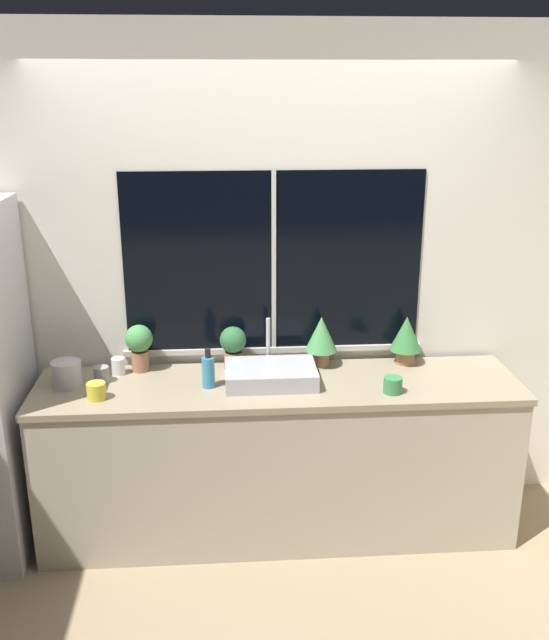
# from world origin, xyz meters

# --- Properties ---
(ground_plane) EXTENTS (14.00, 14.00, 0.00)m
(ground_plane) POSITION_xyz_m (0.00, 0.00, 0.00)
(ground_plane) COLOR #937F60
(wall_back) EXTENTS (8.00, 0.09, 2.70)m
(wall_back) POSITION_xyz_m (0.00, 0.66, 1.35)
(wall_back) COLOR silver
(wall_back) RESTS_ON ground_plane
(counter) EXTENTS (2.55, 0.61, 0.89)m
(counter) POSITION_xyz_m (0.00, 0.29, 0.45)
(counter) COLOR #B2A893
(counter) RESTS_ON ground_plane
(sink) EXTENTS (0.48, 0.38, 0.29)m
(sink) POSITION_xyz_m (-0.04, 0.31, 0.94)
(sink) COLOR #ADADB2
(sink) RESTS_ON counter
(potted_plant_far_left) EXTENTS (0.15, 0.15, 0.26)m
(potted_plant_far_left) POSITION_xyz_m (-0.74, 0.52, 1.05)
(potted_plant_far_left) COLOR #9E6B4C
(potted_plant_far_left) RESTS_ON counter
(potted_plant_center_left) EXTENTS (0.15, 0.15, 0.24)m
(potted_plant_center_left) POSITION_xyz_m (-0.23, 0.52, 1.03)
(potted_plant_center_left) COLOR #9E6B4C
(potted_plant_center_left) RESTS_ON counter
(potted_plant_center_right) EXTENTS (0.18, 0.18, 0.29)m
(potted_plant_center_right) POSITION_xyz_m (0.26, 0.52, 1.06)
(potted_plant_center_right) COLOR #9E6B4C
(potted_plant_center_right) RESTS_ON counter
(potted_plant_far_right) EXTENTS (0.18, 0.18, 0.28)m
(potted_plant_far_right) POSITION_xyz_m (0.73, 0.52, 1.05)
(potted_plant_far_right) COLOR #9E6B4C
(potted_plant_far_right) RESTS_ON counter
(soap_bottle) EXTENTS (0.07, 0.07, 0.21)m
(soap_bottle) POSITION_xyz_m (-0.36, 0.27, 0.98)
(soap_bottle) COLOR teal
(soap_bottle) RESTS_ON counter
(mug_yellow) EXTENTS (0.09, 0.09, 0.09)m
(mug_yellow) POSITION_xyz_m (-0.92, 0.16, 0.93)
(mug_yellow) COLOR gold
(mug_yellow) RESTS_ON counter
(mug_white) EXTENTS (0.07, 0.07, 0.09)m
(mug_white) POSITION_xyz_m (-0.85, 0.48, 0.93)
(mug_white) COLOR white
(mug_white) RESTS_ON counter
(mug_green) EXTENTS (0.10, 0.10, 0.08)m
(mug_green) POSITION_xyz_m (0.57, 0.13, 0.93)
(mug_green) COLOR #38844C
(mug_green) RESTS_ON counter
(mug_grey) EXTENTS (0.08, 0.08, 0.09)m
(mug_grey) POSITION_xyz_m (-0.93, 0.38, 0.93)
(mug_grey) COLOR gray
(mug_grey) RESTS_ON counter
(kettle) EXTENTS (0.15, 0.15, 0.15)m
(kettle) POSITION_xyz_m (-1.10, 0.33, 0.96)
(kettle) COLOR #B2B2B7
(kettle) RESTS_ON counter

